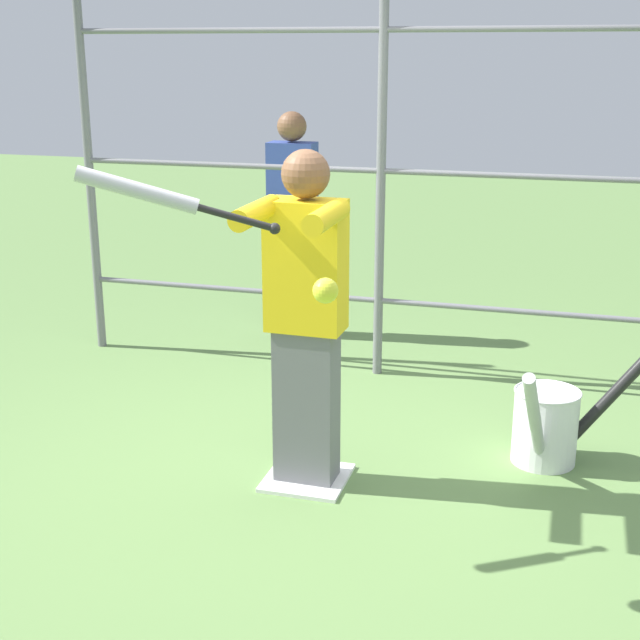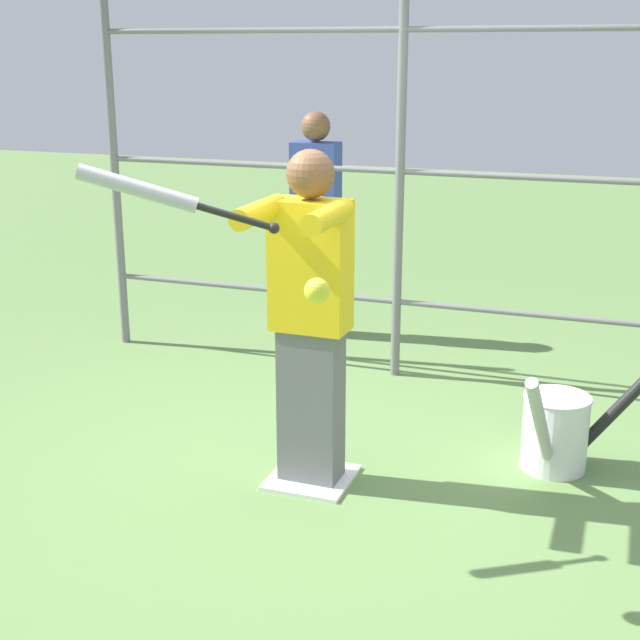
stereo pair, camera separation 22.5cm
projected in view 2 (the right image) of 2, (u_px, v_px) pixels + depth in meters
The scene contains 8 objects.
ground_plane at pixel (311, 479), 4.45m from camera, with size 24.00×24.00×0.00m, color #608447.
home_plate at pixel (311, 477), 4.45m from camera, with size 0.40×0.40×0.02m.
fence_backstop at pixel (400, 172), 5.50m from camera, with size 4.14×0.06×2.67m.
batter at pixel (310, 311), 4.18m from camera, with size 0.42×0.55×1.63m.
baseball_bat_swinging at pixel (155, 194), 3.58m from camera, with size 0.75×0.38×0.30m.
softball_in_flight at pixel (317, 291), 3.27m from camera, with size 0.10×0.10×0.10m.
bat_bucket at pixel (559, 429), 4.50m from camera, with size 0.78×0.80×0.75m.
bystander_behind_fence at pixel (316, 221), 6.50m from camera, with size 0.34×0.21×1.64m.
Camera 2 is at (-1.39, 3.78, 2.06)m, focal length 50.00 mm.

